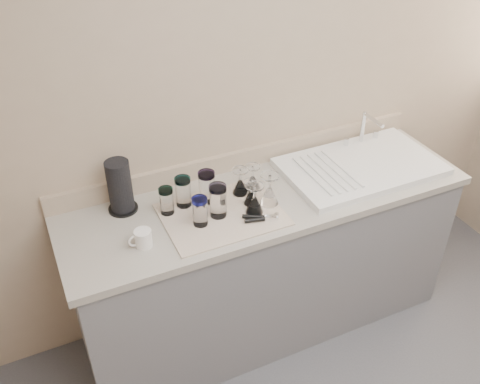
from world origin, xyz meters
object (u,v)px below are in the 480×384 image
goblet_extra (251,196)px  white_mug (143,238)px  tumbler_cyan (183,192)px  goblet_back_left (240,185)px  tumbler_blue (200,211)px  tumbler_lavender (218,201)px  goblet_front_left (254,203)px  tumbler_purple (207,187)px  can_opener (261,218)px  paper_towel_roll (120,187)px  goblet_front_right (269,194)px  sink_unit (361,166)px  tumbler_teal (167,201)px  goblet_back_right (253,181)px

goblet_extra → white_mug: bearing=-172.4°
tumbler_cyan → goblet_back_left: size_ratio=1.11×
tumbler_blue → tumbler_lavender: (0.10, 0.03, 0.01)m
goblet_front_left → tumbler_purple: bearing=133.6°
can_opener → white_mug: 0.54m
tumbler_blue → paper_towel_roll: (-0.29, 0.27, 0.05)m
tumbler_cyan → goblet_front_left: (0.28, -0.19, -0.03)m
tumbler_cyan → goblet_back_left: tumbler_cyan is taller
goblet_front_right → can_opener: bearing=-132.6°
tumbler_purple → paper_towel_roll: paper_towel_roll is taller
paper_towel_roll → sink_unit: bearing=-8.3°
tumbler_purple → goblet_front_left: 0.24m
tumbler_teal → goblet_back_left: 0.38m
tumbler_cyan → white_mug: size_ratio=1.39×
tumbler_cyan → white_mug: bearing=-142.9°
tumbler_teal → tumbler_purple: (0.21, 0.01, 0.01)m
white_mug → paper_towel_roll: 0.31m
tumbler_blue → paper_towel_roll: 0.40m
goblet_front_right → goblet_extra: 0.09m
tumbler_blue → goblet_front_right: (0.36, 0.01, -0.02)m
goblet_back_left → paper_towel_roll: (-0.56, 0.12, 0.07)m
goblet_front_left → can_opener: size_ratio=0.93×
sink_unit → tumbler_blue: 0.95m
goblet_back_right → tumbler_lavender: bearing=-151.5°
sink_unit → paper_towel_roll: (-1.23, 0.18, 0.11)m
tumbler_cyan → can_opener: 0.39m
tumbler_teal → goblet_front_left: bearing=-24.0°
sink_unit → goblet_back_right: sink_unit is taller
paper_towel_roll → tumbler_lavender: bearing=-31.6°
goblet_front_right → can_opener: 0.15m
goblet_back_left → white_mug: bearing=-162.5°
tumbler_lavender → goblet_back_left: bearing=35.5°
goblet_extra → paper_towel_roll: paper_towel_roll is taller
tumbler_lavender → paper_towel_roll: (-0.39, 0.24, 0.04)m
tumbler_blue → goblet_back_right: bearing=24.7°
sink_unit → tumbler_teal: bearing=176.9°
goblet_front_left → white_mug: 0.54m
sink_unit → tumbler_lavender: 0.85m
goblet_front_right → tumbler_purple: bearing=151.6°
tumbler_purple → white_mug: 0.42m
goblet_front_right → tumbler_teal: bearing=164.2°
goblet_back_left → tumbler_blue: bearing=-151.4°
sink_unit → tumbler_teal: size_ratio=6.10×
sink_unit → goblet_extra: 0.67m
tumbler_teal → tumbler_blue: (0.11, -0.14, 0.00)m
sink_unit → can_opener: (-0.68, -0.18, -0.00)m
goblet_front_right → goblet_extra: size_ratio=1.29×
tumbler_teal → paper_towel_roll: size_ratio=0.51×
goblet_back_left → white_mug: 0.57m
tumbler_lavender → goblet_back_right: bearing=28.5°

